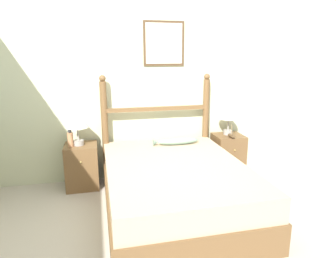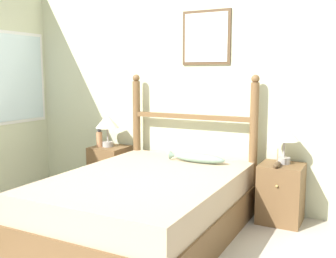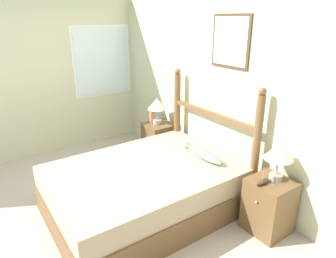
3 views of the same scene
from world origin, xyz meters
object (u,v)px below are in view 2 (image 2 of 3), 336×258
at_px(nightstand_left, 110,170).
at_px(nightstand_right, 281,193).
at_px(table_lamp_right, 285,134).
at_px(table_lamp_left, 107,123).
at_px(model_boat, 277,164).
at_px(fish_pillow, 198,158).
at_px(bottle, 99,138).
at_px(bed, 146,205).

xyz_separation_m(nightstand_left, nightstand_right, (2.01, 0.00, 0.00)).
bearing_deg(table_lamp_right, table_lamp_left, -178.56).
distance_m(nightstand_right, model_boat, 0.33).
distance_m(table_lamp_right, fish_pillow, 0.88).
bearing_deg(bottle, nightstand_left, 23.75).
distance_m(table_lamp_left, bottle, 0.21).
xyz_separation_m(bed, nightstand_right, (1.00, 0.85, 0.02)).
xyz_separation_m(table_lamp_right, model_boat, (-0.02, -0.17, -0.26)).
relative_size(bed, table_lamp_left, 5.17).
bearing_deg(table_lamp_right, bottle, -177.57).
xyz_separation_m(nightstand_left, bottle, (-0.11, -0.05, 0.38)).
xyz_separation_m(bed, table_lamp_left, (-1.02, 0.84, 0.59)).
relative_size(nightstand_left, table_lamp_left, 1.46).
bearing_deg(nightstand_left, nightstand_right, 0.00).
height_order(nightstand_right, bottle, bottle).
xyz_separation_m(bottle, fish_pillow, (1.32, -0.12, -0.08)).
bearing_deg(nightstand_right, nightstand_left, 180.00).
height_order(table_lamp_left, table_lamp_right, same).
xyz_separation_m(bed, fish_pillow, (0.20, 0.68, 0.32)).
xyz_separation_m(table_lamp_right, fish_pillow, (-0.80, -0.21, -0.27)).
height_order(model_boat, fish_pillow, model_boat).
height_order(nightstand_left, bottle, bottle).
xyz_separation_m(nightstand_left, table_lamp_right, (2.01, 0.04, 0.57)).
bearing_deg(nightstand_left, fish_pillow, -8.19).
height_order(table_lamp_left, model_boat, table_lamp_left).
relative_size(nightstand_left, fish_pillow, 0.95).
bearing_deg(nightstand_right, bottle, -178.67).
height_order(nightstand_left, nightstand_right, same).
distance_m(nightstand_left, model_boat, 2.02).
bearing_deg(bed, nightstand_left, 139.74).
relative_size(table_lamp_right, fish_pillow, 0.65).
distance_m(bed, table_lamp_left, 1.45).
distance_m(model_boat, fish_pillow, 0.78).
bearing_deg(model_boat, nightstand_right, 80.44).
height_order(bed, nightstand_left, nightstand_left).
xyz_separation_m(table_lamp_left, table_lamp_right, (2.03, 0.05, 0.00)).
xyz_separation_m(table_lamp_right, bottle, (-2.12, -0.09, -0.19)).
relative_size(table_lamp_left, table_lamp_right, 1.00).
xyz_separation_m(nightstand_left, model_boat, (1.99, -0.13, 0.31)).
distance_m(bed, nightstand_left, 1.32).
distance_m(nightstand_left, bottle, 0.40).
bearing_deg(model_boat, nightstand_left, 176.39).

